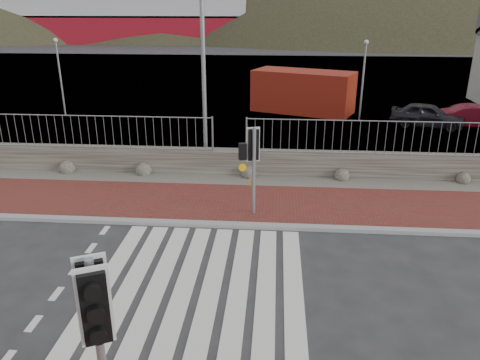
# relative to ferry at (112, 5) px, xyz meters

# --- Properties ---
(ground) EXTENTS (220.00, 220.00, 0.00)m
(ground) POSITION_rel_ferry_xyz_m (24.65, -67.90, -5.36)
(ground) COLOR #28282B
(ground) RESTS_ON ground
(sidewalk_far) EXTENTS (40.00, 3.00, 0.08)m
(sidewalk_far) POSITION_rel_ferry_xyz_m (24.65, -63.40, -5.32)
(sidewalk_far) COLOR brown
(sidewalk_far) RESTS_ON ground
(kerb_far) EXTENTS (40.00, 0.25, 0.12)m
(kerb_far) POSITION_rel_ferry_xyz_m (24.65, -64.90, -5.31)
(kerb_far) COLOR gray
(kerb_far) RESTS_ON ground
(zebra_crossing) EXTENTS (4.62, 5.60, 0.01)m
(zebra_crossing) POSITION_rel_ferry_xyz_m (24.65, -67.90, -5.36)
(zebra_crossing) COLOR silver
(zebra_crossing) RESTS_ON ground
(gravel_strip) EXTENTS (40.00, 1.50, 0.06)m
(gravel_strip) POSITION_rel_ferry_xyz_m (24.65, -61.40, -5.33)
(gravel_strip) COLOR #59544C
(gravel_strip) RESTS_ON ground
(stone_wall) EXTENTS (40.00, 0.60, 0.90)m
(stone_wall) POSITION_rel_ferry_xyz_m (24.65, -60.60, -4.91)
(stone_wall) COLOR #423D36
(stone_wall) RESTS_ON ground
(railing) EXTENTS (18.07, 0.07, 1.22)m
(railing) POSITION_rel_ferry_xyz_m (24.65, -60.75, -3.54)
(railing) COLOR gray
(railing) RESTS_ON stone_wall
(quay) EXTENTS (120.00, 40.00, 0.50)m
(quay) POSITION_rel_ferry_xyz_m (24.65, -40.00, -5.36)
(quay) COLOR #4C4C4F
(quay) RESTS_ON ground
(water) EXTENTS (220.00, 50.00, 0.05)m
(water) POSITION_rel_ferry_xyz_m (24.65, -5.00, -5.36)
(water) COLOR #3F4C54
(water) RESTS_ON ground
(ferry) EXTENTS (50.00, 16.00, 20.00)m
(ferry) POSITION_rel_ferry_xyz_m (0.00, 0.00, 0.00)
(ferry) COLOR maroon
(ferry) RESTS_ON ground
(hills_backdrop) EXTENTS (254.00, 90.00, 100.00)m
(hills_backdrop) POSITION_rel_ferry_xyz_m (31.40, 20.00, -28.42)
(hills_backdrop) COLOR #262D1B
(hills_backdrop) RESTS_ON ground
(traffic_signal_near) EXTENTS (0.49, 0.41, 2.96)m
(traffic_signal_near) POSITION_rel_ferry_xyz_m (24.04, -71.78, -3.23)
(traffic_signal_near) COLOR gray
(traffic_signal_near) RESTS_ON ground
(traffic_signal_far) EXTENTS (0.65, 0.36, 2.65)m
(traffic_signal_far) POSITION_rel_ferry_xyz_m (25.65, -64.10, -3.43)
(traffic_signal_far) COLOR gray
(traffic_signal_far) RESTS_ON ground
(streetlight) EXTENTS (1.86, 0.75, 9.02)m
(streetlight) POSITION_rel_ferry_xyz_m (23.79, -59.85, -0.29)
(streetlight) COLOR gray
(streetlight) RESTS_ON ground
(shipping_container) EXTENTS (5.97, 4.18, 2.30)m
(shipping_container) POSITION_rel_ferry_xyz_m (27.75, -50.00, -4.21)
(shipping_container) COLOR maroon
(shipping_container) RESTS_ON ground
(car_a) EXTENTS (3.79, 2.53, 1.20)m
(car_a) POSITION_rel_ferry_xyz_m (33.81, -53.01, -4.76)
(car_a) COLOR black
(car_a) RESTS_ON ground
(car_b) EXTENTS (3.46, 1.42, 1.12)m
(car_b) POSITION_rel_ferry_xyz_m (36.25, -52.97, -4.80)
(car_b) COLOR #4F0B16
(car_b) RESTS_ON ground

